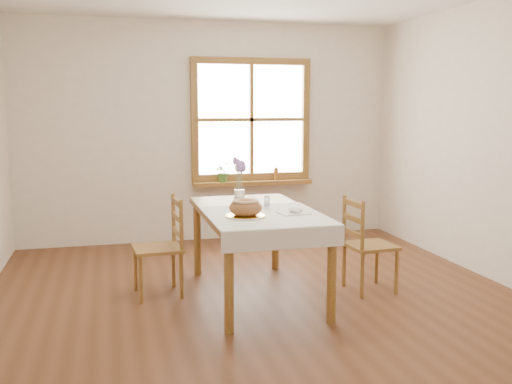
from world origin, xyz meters
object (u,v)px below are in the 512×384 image
(bread_plate, at_px, (246,216))
(chair_left, at_px, (157,247))
(flower_vase, at_px, (239,196))
(dining_table, at_px, (256,220))
(chair_right, at_px, (370,244))

(bread_plate, bearing_deg, chair_left, 137.78)
(chair_left, xyz_separation_m, bread_plate, (0.64, -0.58, 0.35))
(flower_vase, bearing_deg, bread_plate, -99.33)
(chair_left, bearing_deg, dining_table, 68.96)
(chair_left, height_order, flower_vase, flower_vase)
(chair_left, relative_size, chair_right, 1.02)
(dining_table, relative_size, chair_left, 1.89)
(chair_left, relative_size, bread_plate, 2.83)
(chair_right, bearing_deg, flower_vase, 59.36)
(chair_left, height_order, chair_right, chair_left)
(chair_left, xyz_separation_m, flower_vase, (0.76, 0.19, 0.38))
(chair_left, distance_m, chair_right, 1.85)
(dining_table, distance_m, chair_right, 1.04)
(dining_table, relative_size, flower_vase, 15.67)
(bread_plate, relative_size, flower_vase, 2.93)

